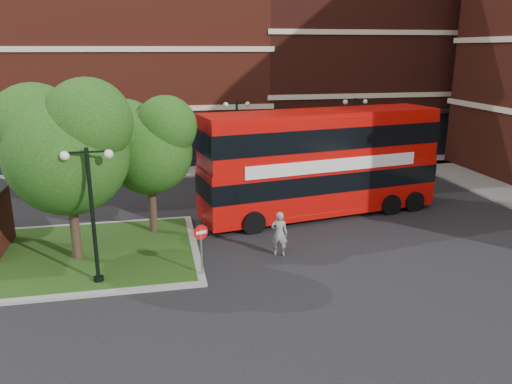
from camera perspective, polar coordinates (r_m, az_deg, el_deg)
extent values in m
plane|color=black|center=(19.08, -0.69, -9.26)|extent=(120.00, 120.00, 0.00)
cube|color=slate|center=(34.55, -5.97, 2.44)|extent=(44.00, 3.00, 0.12)
cube|color=maroon|center=(41.21, -18.86, 13.65)|extent=(26.00, 12.00, 14.00)
cube|color=#471911|center=(44.43, 11.58, 15.58)|extent=(18.00, 12.00, 16.00)
cube|color=gray|center=(22.03, -23.36, -6.91)|extent=(12.60, 7.60, 0.12)
cube|color=#19380F|center=(22.02, -23.37, -6.87)|extent=(12.00, 7.00, 0.15)
cylinder|color=#2D2116|center=(20.65, -20.13, -2.43)|extent=(0.36, 0.36, 3.92)
sphere|color=#104010|center=(20.06, -20.78, 4.03)|extent=(4.60, 4.60, 4.60)
sphere|color=#104010|center=(20.79, -23.90, 6.65)|extent=(3.45, 3.45, 3.45)
sphere|color=#104010|center=(19.28, -18.64, 7.60)|extent=(3.22, 3.22, 3.22)
cylinder|color=#2D2116|center=(22.85, -11.80, -0.60)|extent=(0.36, 0.36, 3.47)
sphere|color=#104010|center=(22.35, -12.11, 4.58)|extent=(3.80, 3.80, 3.80)
sphere|color=#104010|center=(22.80, -14.63, 6.70)|extent=(2.85, 2.85, 2.85)
sphere|color=#104010|center=(21.79, -10.26, 7.37)|extent=(2.66, 2.66, 2.66)
cylinder|color=black|center=(18.18, -18.14, -2.92)|extent=(0.14, 0.14, 5.00)
cylinder|color=black|center=(19.04, -17.52, -9.62)|extent=(0.36, 0.36, 0.30)
cube|color=black|center=(17.59, -18.81, 4.35)|extent=(1.40, 0.06, 0.06)
sphere|color=#F2EACC|center=(17.71, -21.02, 3.88)|extent=(0.32, 0.32, 0.32)
sphere|color=#F2EACC|center=(17.53, -16.51, 4.18)|extent=(0.32, 0.32, 0.32)
cylinder|color=black|center=(32.37, -2.18, 6.00)|extent=(0.14, 0.14, 5.00)
cylinder|color=black|center=(32.86, -2.13, 1.97)|extent=(0.36, 0.36, 0.30)
cube|color=black|center=(32.04, -2.22, 10.14)|extent=(1.40, 0.06, 0.06)
sphere|color=#F2EACC|center=(31.94, -3.48, 9.93)|extent=(0.32, 0.32, 0.32)
sphere|color=#F2EACC|center=(32.18, -0.97, 10.00)|extent=(0.32, 0.32, 0.32)
cylinder|color=black|center=(34.59, 11.09, 6.37)|extent=(0.14, 0.14, 5.00)
cylinder|color=black|center=(35.05, 10.88, 2.58)|extent=(0.36, 0.36, 0.30)
cube|color=black|center=(34.28, 11.30, 10.24)|extent=(1.40, 0.06, 0.06)
sphere|color=#F2EACC|center=(34.03, 10.19, 10.09)|extent=(0.32, 0.32, 0.32)
sphere|color=#F2EACC|center=(34.57, 12.38, 10.06)|extent=(0.32, 0.32, 0.32)
cube|color=#B40A07|center=(25.34, 7.30, 1.05)|extent=(12.38, 4.75, 2.31)
cube|color=#B40A07|center=(24.84, 7.49, 6.20)|extent=(12.26, 4.70, 2.31)
cube|color=black|center=(24.82, 7.49, 6.46)|extent=(12.38, 4.75, 1.04)
cube|color=silver|center=(23.86, 9.01, 3.04)|extent=(8.95, 1.57, 0.60)
imported|color=gray|center=(20.34, 2.67, -4.77)|extent=(0.79, 0.64, 1.86)
imported|color=silver|center=(33.37, -13.00, 2.71)|extent=(4.09, 1.91, 1.36)
imported|color=silver|center=(33.73, 5.34, 3.32)|extent=(4.62, 1.84, 1.49)
cylinder|color=slate|center=(18.51, -6.25, -6.90)|extent=(0.07, 0.07, 1.94)
cylinder|color=red|center=(18.22, -6.33, -4.60)|extent=(0.54, 0.24, 0.56)
cube|color=white|center=(18.22, -6.33, -4.60)|extent=(0.38, 0.18, 0.11)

